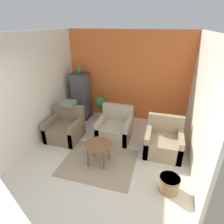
% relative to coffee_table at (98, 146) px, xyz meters
% --- Properties ---
extents(ground_plane, '(20.00, 20.00, 0.00)m').
position_rel_coffee_table_xyz_m(ground_plane, '(0.10, -1.01, -0.46)').
color(ground_plane, beige).
rests_on(ground_plane, ground).
extents(wall_back_accent, '(3.94, 0.06, 2.78)m').
position_rel_coffee_table_xyz_m(wall_back_accent, '(0.10, 2.53, 0.92)').
color(wall_back_accent, orange).
rests_on(wall_back_accent, ground_plane).
extents(wall_left, '(0.06, 3.51, 2.78)m').
position_rel_coffee_table_xyz_m(wall_left, '(-1.84, 0.74, 0.92)').
color(wall_left, silver).
rests_on(wall_left, ground_plane).
extents(wall_right, '(0.06, 3.51, 2.78)m').
position_rel_coffee_table_xyz_m(wall_right, '(2.04, 0.74, 0.92)').
color(wall_right, silver).
rests_on(wall_right, ground_plane).
extents(area_rug, '(1.64, 1.37, 0.01)m').
position_rel_coffee_table_xyz_m(area_rug, '(0.00, 0.00, -0.46)').
color(area_rug, gray).
rests_on(area_rug, ground_plane).
extents(coffee_table, '(0.60, 0.60, 0.52)m').
position_rel_coffee_table_xyz_m(coffee_table, '(0.00, 0.00, 0.00)').
color(coffee_table, brown).
rests_on(coffee_table, ground_plane).
extents(armchair_left, '(0.87, 0.84, 0.87)m').
position_rel_coffee_table_xyz_m(armchair_left, '(-1.25, 0.74, -0.18)').
color(armchair_left, '#7A664C').
rests_on(armchair_left, ground_plane).
extents(armchair_right, '(0.87, 0.84, 0.87)m').
position_rel_coffee_table_xyz_m(armchair_right, '(1.39, 0.83, -0.18)').
color(armchair_right, '#9E896B').
rests_on(armchair_right, ground_plane).
extents(armchair_middle, '(0.87, 0.84, 0.87)m').
position_rel_coffee_table_xyz_m(armchair_middle, '(0.07, 1.15, -0.18)').
color(armchair_middle, tan).
rests_on(armchair_middle, ground_plane).
extents(birdcage, '(0.57, 0.57, 1.52)m').
position_rel_coffee_table_xyz_m(birdcage, '(-1.35, 2.07, 0.28)').
color(birdcage, '#353539').
rests_on(birdcage, ground_plane).
extents(parrot, '(0.11, 0.20, 0.24)m').
position_rel_coffee_table_xyz_m(parrot, '(-1.35, 2.07, 1.16)').
color(parrot, '#1E842D').
rests_on(parrot, birdcage).
extents(potted_plant, '(0.41, 0.37, 0.81)m').
position_rel_coffee_table_xyz_m(potted_plant, '(-0.70, 2.09, 0.09)').
color(potted_plant, beige).
rests_on(potted_plant, ground_plane).
extents(wicker_basket, '(0.40, 0.40, 0.32)m').
position_rel_coffee_table_xyz_m(wicker_basket, '(1.55, -0.37, -0.29)').
color(wicker_basket, '#A37F51').
rests_on(wicker_basket, ground_plane).
extents(throw_pillow, '(0.35, 0.35, 0.10)m').
position_rel_coffee_table_xyz_m(throw_pillow, '(-1.25, 1.05, 0.46)').
color(throw_pillow, slate).
rests_on(throw_pillow, armchair_left).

